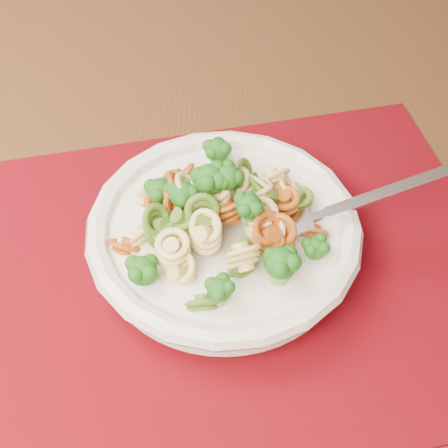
% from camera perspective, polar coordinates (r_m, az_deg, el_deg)
% --- Properties ---
extents(dining_table, '(1.51, 1.26, 0.78)m').
position_cam_1_polar(dining_table, '(0.73, 5.04, 0.09)').
color(dining_table, '#4A2815').
rests_on(dining_table, ground).
extents(placemat, '(0.59, 0.56, 0.00)m').
position_cam_1_polar(placemat, '(0.54, 0.80, -4.34)').
color(placemat, '#600406').
rests_on(placemat, dining_table).
extents(pasta_bowl, '(0.23, 0.23, 0.04)m').
position_cam_1_polar(pasta_bowl, '(0.53, -0.00, -0.85)').
color(pasta_bowl, silver).
rests_on(pasta_bowl, placemat).
extents(pasta_broccoli_heap, '(0.20, 0.20, 0.06)m').
position_cam_1_polar(pasta_broccoli_heap, '(0.51, -0.00, 0.43)').
color(pasta_broccoli_heap, '#E4C570').
rests_on(pasta_broccoli_heap, pasta_bowl).
extents(fork, '(0.17, 0.11, 0.08)m').
position_cam_1_polar(fork, '(0.52, 6.72, 0.08)').
color(fork, silver).
rests_on(fork, pasta_bowl).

